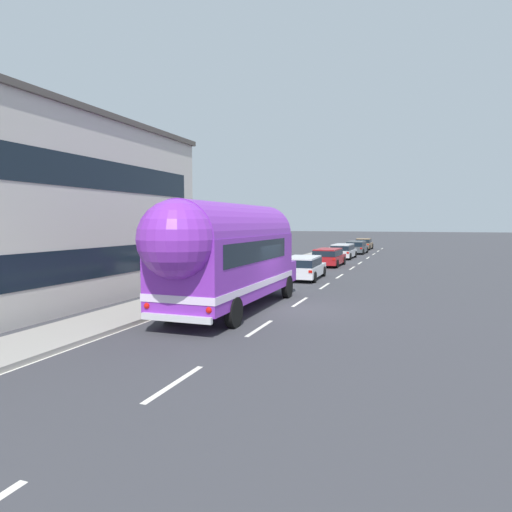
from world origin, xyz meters
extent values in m
plane|color=#38383D|center=(0.00, 0.00, 0.00)|extent=(300.00, 300.00, 0.00)
cube|color=silver|center=(0.00, -8.87, 0.00)|extent=(0.14, 2.40, 0.01)
cube|color=silver|center=(0.00, -3.47, 0.00)|extent=(0.14, 2.40, 0.01)
cube|color=silver|center=(0.00, 1.73, 0.00)|extent=(0.14, 2.40, 0.01)
cube|color=silver|center=(0.00, 6.97, 0.00)|extent=(0.14, 2.40, 0.01)
cube|color=silver|center=(0.00, 11.69, 0.00)|extent=(0.14, 2.40, 0.01)
cube|color=silver|center=(0.00, 17.11, 0.00)|extent=(0.14, 2.40, 0.01)
cube|color=silver|center=(0.00, 21.65, 0.00)|extent=(0.14, 2.40, 0.01)
cube|color=silver|center=(0.00, 27.48, 0.00)|extent=(0.14, 2.40, 0.01)
cube|color=silver|center=(0.00, 33.00, 0.00)|extent=(0.14, 2.40, 0.01)
cube|color=silver|center=(0.00, 38.14, 0.00)|extent=(0.14, 2.40, 0.01)
cube|color=silver|center=(0.00, 43.53, 0.00)|extent=(0.14, 2.40, 0.01)
cube|color=silver|center=(-3.98, 12.00, 0.00)|extent=(0.12, 80.00, 0.01)
cube|color=gray|center=(-5.18, 10.00, 0.07)|extent=(2.38, 90.00, 0.15)
cube|color=black|center=(-7.28, -3.52, 1.80)|extent=(0.08, 16.72, 1.20)
cube|color=black|center=(-7.28, -3.52, 5.30)|extent=(0.08, 16.72, 1.20)
cube|color=purple|center=(-1.99, -1.13, 1.75)|extent=(2.51, 8.27, 2.30)
cylinder|color=purple|center=(-1.99, -1.13, 2.90)|extent=(2.46, 8.17, 2.45)
sphere|color=purple|center=(-1.98, -5.21, 2.90)|extent=(2.40, 2.40, 2.40)
cube|color=purple|center=(-2.00, 3.65, 1.07)|extent=(2.26, 1.30, 0.95)
cube|color=silver|center=(-1.99, -1.13, 1.10)|extent=(2.55, 8.31, 0.24)
cube|color=black|center=(-1.99, -1.43, 2.35)|extent=(2.54, 6.47, 0.76)
cube|color=black|center=(-1.98, -5.22, 2.40)|extent=(2.00, 0.08, 0.84)
cube|color=silver|center=(-1.98, -5.23, 1.15)|extent=(0.80, 0.06, 0.90)
cube|color=silver|center=(-1.98, -5.32, 0.55)|extent=(2.34, 0.14, 0.20)
sphere|color=red|center=(-3.03, -5.25, 0.85)|extent=(0.20, 0.20, 0.20)
sphere|color=red|center=(-0.93, -5.24, 0.85)|extent=(0.20, 0.20, 0.20)
cube|color=black|center=(-2.00, 3.05, 2.40)|extent=(2.14, 0.10, 0.96)
cube|color=silver|center=(-2.00, 4.34, 0.95)|extent=(0.90, 0.10, 0.56)
cylinder|color=black|center=(-3.17, 2.60, 0.50)|extent=(0.26, 1.00, 1.00)
cylinder|color=black|center=(-0.83, 2.60, 0.50)|extent=(0.26, 1.00, 1.00)
cylinder|color=black|center=(-3.16, -3.67, 0.50)|extent=(0.26, 1.00, 1.00)
cylinder|color=black|center=(-0.82, -3.66, 0.50)|extent=(0.26, 1.00, 1.00)
cube|color=white|center=(-1.77, 9.60, 0.52)|extent=(2.03, 4.63, 0.60)
cube|color=white|center=(-1.75, 9.13, 1.09)|extent=(1.78, 3.17, 0.55)
cube|color=black|center=(-1.75, 9.13, 1.06)|extent=(1.84, 3.21, 0.43)
cube|color=red|center=(-2.50, 7.28, 0.70)|extent=(0.20, 0.05, 0.14)
cube|color=red|center=(-0.87, 7.34, 0.70)|extent=(0.20, 0.05, 0.14)
cylinder|color=black|center=(-2.72, 11.15, 0.32)|extent=(0.22, 0.65, 0.64)
cylinder|color=black|center=(-0.93, 11.21, 0.32)|extent=(0.22, 0.65, 0.64)
cylinder|color=black|center=(-2.61, 7.99, 0.32)|extent=(0.22, 0.65, 0.64)
cylinder|color=black|center=(-0.82, 8.05, 0.32)|extent=(0.22, 0.65, 0.64)
cube|color=#A5191E|center=(-1.93, 18.21, 0.52)|extent=(1.91, 4.42, 0.60)
cube|color=#A5191E|center=(-1.94, 17.73, 1.09)|extent=(1.70, 3.17, 0.55)
cube|color=black|center=(-1.94, 17.73, 1.06)|extent=(1.76, 3.21, 0.43)
cube|color=red|center=(-2.77, 16.01, 0.70)|extent=(0.20, 0.04, 0.14)
cube|color=red|center=(-1.16, 15.99, 0.70)|extent=(0.20, 0.04, 0.14)
cylinder|color=black|center=(-2.80, 19.72, 0.32)|extent=(0.21, 0.64, 0.64)
cylinder|color=black|center=(-1.03, 19.69, 0.32)|extent=(0.21, 0.64, 0.64)
cylinder|color=black|center=(-2.84, 16.72, 0.32)|extent=(0.21, 0.64, 0.64)
cylinder|color=black|center=(-1.07, 16.69, 0.32)|extent=(0.21, 0.64, 0.64)
cube|color=silver|center=(-2.06, 25.89, 0.52)|extent=(1.85, 4.58, 0.60)
cube|color=silver|center=(-2.06, 25.41, 1.09)|extent=(1.63, 3.32, 0.55)
cube|color=black|center=(-2.06, 25.41, 1.06)|extent=(1.69, 3.37, 0.43)
cube|color=red|center=(-2.86, 23.61, 0.70)|extent=(0.20, 0.04, 0.14)
cube|color=red|center=(-1.32, 23.59, 0.70)|extent=(0.20, 0.04, 0.14)
cylinder|color=black|center=(-2.88, 27.48, 0.32)|extent=(0.21, 0.64, 0.64)
cylinder|color=black|center=(-1.18, 27.45, 0.32)|extent=(0.21, 0.64, 0.64)
cylinder|color=black|center=(-2.93, 24.32, 0.32)|extent=(0.21, 0.64, 0.64)
cylinder|color=black|center=(-1.23, 24.30, 0.32)|extent=(0.21, 0.64, 0.64)
cube|color=#474C51|center=(-1.78, 33.14, 0.52)|extent=(1.95, 4.43, 0.60)
cube|color=#474C51|center=(-1.80, 32.66, 1.09)|extent=(1.70, 2.97, 0.55)
cube|color=black|center=(-1.80, 32.66, 1.06)|extent=(1.76, 3.02, 0.43)
cube|color=red|center=(-2.64, 30.97, 0.70)|extent=(0.20, 0.05, 0.14)
cube|color=red|center=(-1.07, 30.92, 0.70)|extent=(0.20, 0.05, 0.14)
cylinder|color=black|center=(-2.59, 34.65, 0.32)|extent=(0.22, 0.65, 0.64)
cylinder|color=black|center=(-0.87, 34.59, 0.32)|extent=(0.22, 0.65, 0.64)
cylinder|color=black|center=(-2.69, 31.68, 0.32)|extent=(0.22, 0.65, 0.64)
cylinder|color=black|center=(-0.97, 31.62, 0.32)|extent=(0.22, 0.65, 0.64)
cube|color=olive|center=(-2.01, 41.09, 0.52)|extent=(1.87, 4.43, 0.60)
cube|color=olive|center=(-2.02, 40.97, 1.09)|extent=(1.64, 2.08, 0.55)
cube|color=black|center=(-2.02, 40.97, 1.06)|extent=(1.70, 2.12, 0.43)
cube|color=red|center=(-2.83, 38.89, 0.70)|extent=(0.20, 0.04, 0.14)
cube|color=red|center=(-1.26, 38.87, 0.70)|extent=(0.20, 0.04, 0.14)
cylinder|color=black|center=(-2.86, 42.61, 0.32)|extent=(0.21, 0.64, 0.64)
cylinder|color=black|center=(-1.13, 42.59, 0.32)|extent=(0.21, 0.64, 0.64)
cylinder|color=black|center=(-2.90, 39.60, 0.32)|extent=(0.21, 0.64, 0.64)
cylinder|color=black|center=(-1.17, 39.58, 0.32)|extent=(0.21, 0.64, 0.64)
camera|label=1|loc=(4.87, -17.25, 3.42)|focal=32.38mm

